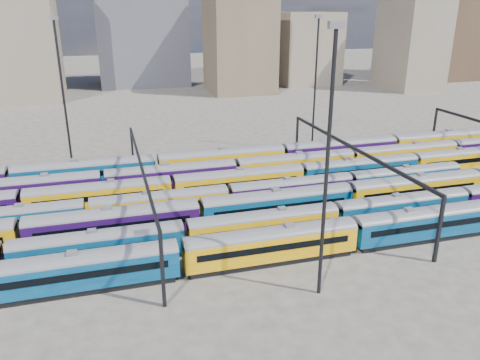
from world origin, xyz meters
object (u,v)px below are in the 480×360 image
object	(u,v)px
rake_0	(428,220)
rake_2	(200,211)
rake_1	(336,214)
mast_2	(328,159)

from	to	relation	value
rake_0	rake_2	distance (m)	27.93
rake_2	rake_1	bearing A→B (deg)	-17.04
rake_0	rake_1	bearing A→B (deg)	152.88
rake_0	rake_1	xyz separation A→B (m)	(-9.76, 5.00, -0.14)
rake_2	mast_2	xyz separation A→B (m)	(8.53, -17.00, 11.28)
rake_0	mast_2	bearing A→B (deg)	-158.25
rake_1	rake_2	distance (m)	17.06
rake_0	rake_2	world-z (taller)	rake_2
rake_1	mast_2	distance (m)	18.37
rake_1	mast_2	size ratio (longest dim) A/B	4.43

